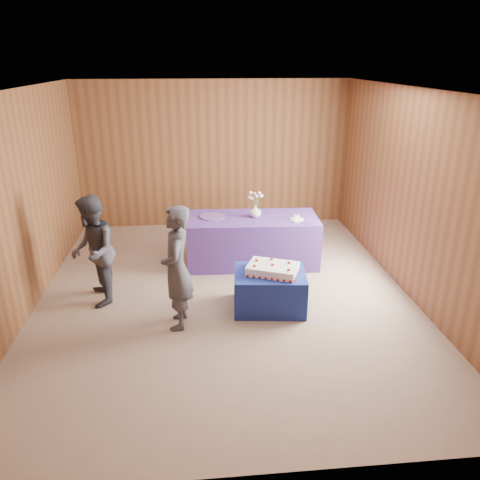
{
  "coord_description": "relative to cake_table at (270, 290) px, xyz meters",
  "views": [
    {
      "loc": [
        -0.35,
        -5.71,
        3.04
      ],
      "look_at": [
        0.22,
        0.1,
        0.76
      ],
      "focal_mm": 35.0,
      "sensor_mm": 36.0,
      "label": 1
    }
  ],
  "objects": [
    {
      "name": "knife",
      "position": [
        0.63,
        1.11,
        0.5
      ],
      "size": [
        0.25,
        0.13,
        0.0
      ],
      "primitive_type": "cube",
      "rotation": [
        0.0,
        0.0,
        -0.42
      ],
      "color": "silver",
      "rests_on": "serving_table"
    },
    {
      "name": "ground",
      "position": [
        -0.55,
        0.4,
        -0.25
      ],
      "size": [
        6.0,
        6.0,
        0.0
      ],
      "primitive_type": "plane",
      "color": "gray",
      "rests_on": "ground"
    },
    {
      "name": "cake_slice",
      "position": [
        0.61,
        1.29,
        0.55
      ],
      "size": [
        0.08,
        0.07,
        0.09
      ],
      "rotation": [
        0.0,
        0.0,
        -0.05
      ],
      "color": "white",
      "rests_on": "plate"
    },
    {
      "name": "flower_spray",
      "position": [
        -0.0,
        1.48,
        0.84
      ],
      "size": [
        0.24,
        0.24,
        0.18
      ],
      "color": "#336B2A",
      "rests_on": "vase"
    },
    {
      "name": "platter",
      "position": [
        -0.66,
        1.54,
        0.51
      ],
      "size": [
        0.44,
        0.44,
        0.02
      ],
      "primitive_type": "cylinder",
      "rotation": [
        0.0,
        0.0,
        0.14
      ],
      "color": "#66458B",
      "rests_on": "serving_table"
    },
    {
      "name": "guest_left",
      "position": [
        -1.16,
        -0.31,
        0.5
      ],
      "size": [
        0.38,
        0.56,
        1.51
      ],
      "primitive_type": "imported",
      "rotation": [
        0.0,
        0.0,
        -1.61
      ],
      "color": "#3A3B45",
      "rests_on": "ground"
    },
    {
      "name": "sheet_cake",
      "position": [
        0.03,
        -0.02,
        0.31
      ],
      "size": [
        0.76,
        0.65,
        0.15
      ],
      "rotation": [
        0.0,
        0.0,
        -0.4
      ],
      "color": "white",
      "rests_on": "cake_table"
    },
    {
      "name": "serving_table",
      "position": [
        -0.04,
        1.46,
        0.12
      ],
      "size": [
        2.04,
        0.99,
        0.75
      ],
      "primitive_type": "cube",
      "rotation": [
        0.0,
        0.0,
        -0.05
      ],
      "color": "#4F3696",
      "rests_on": "ground"
    },
    {
      "name": "guest_right",
      "position": [
        -2.24,
        0.37,
        0.48
      ],
      "size": [
        0.67,
        0.8,
        1.46
      ],
      "primitive_type": "imported",
      "rotation": [
        0.0,
        0.0,
        -1.38
      ],
      "color": "#373743",
      "rests_on": "ground"
    },
    {
      "name": "plate",
      "position": [
        0.61,
        1.29,
        0.51
      ],
      "size": [
        0.27,
        0.27,
        0.01
      ],
      "primitive_type": "cylinder",
      "rotation": [
        0.0,
        0.0,
        0.35
      ],
      "color": "white",
      "rests_on": "serving_table"
    },
    {
      "name": "vase",
      "position": [
        -0.0,
        1.48,
        0.59
      ],
      "size": [
        0.18,
        0.18,
        0.19
      ],
      "primitive_type": "imported",
      "rotation": [
        0.0,
        0.0,
        -0.02
      ],
      "color": "silver",
      "rests_on": "serving_table"
    },
    {
      "name": "room_shell",
      "position": [
        -0.55,
        0.4,
        1.55
      ],
      "size": [
        5.04,
        6.04,
        2.72
      ],
      "color": "brown",
      "rests_on": "ground"
    },
    {
      "name": "cake_table",
      "position": [
        0.0,
        0.0,
        0.0
      ],
      "size": [
        0.97,
        0.79,
        0.5
      ],
      "primitive_type": "cube",
      "rotation": [
        0.0,
        0.0,
        -0.11
      ],
      "color": "navy",
      "rests_on": "ground"
    }
  ]
}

